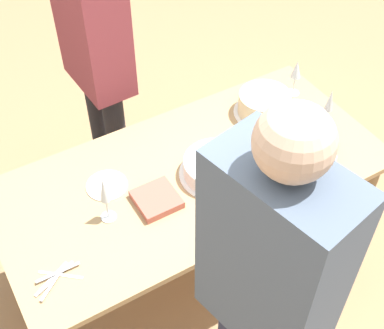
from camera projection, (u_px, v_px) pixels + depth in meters
The scene contains 13 objects.
ground_plane at pixel (192, 266), 2.86m from camera, with size 12.00×12.00×0.00m, color #A87F56.
dining_table at pixel (192, 188), 2.41m from camera, with size 1.71×0.83×0.73m.
cake_center_white at pixel (217, 167), 2.30m from camera, with size 0.33×0.33×0.10m.
cake_front_chocolate at pixel (305, 147), 2.39m from camera, with size 0.29×0.29×0.08m.
cake_back_decorated at pixel (264, 104), 2.57m from camera, with size 0.29×0.29×0.11m.
wine_glass_near at pixel (329, 104), 2.43m from camera, with size 0.07×0.07×0.22m.
wine_glass_far at pixel (296, 72), 2.62m from camera, with size 0.07×0.07×0.19m.
wine_glass_extra at pixel (104, 193), 2.05m from camera, with size 0.06×0.06×0.23m.
dessert_plate_left at pixel (107, 185), 2.28m from camera, with size 0.18×0.18×0.01m.
fork_pile at pixel (56, 277), 1.96m from camera, with size 0.19×0.14×0.01m.
napkin_stack at pixel (157, 199), 2.20m from camera, with size 0.17×0.17×0.03m.
person_cutting at pixel (267, 284), 1.59m from camera, with size 0.30×0.44×1.72m.
person_watching at pixel (96, 50), 2.58m from camera, with size 0.24×0.41×1.60m.
Camera 1 is at (-0.81, -1.37, 2.44)m, focal length 50.00 mm.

